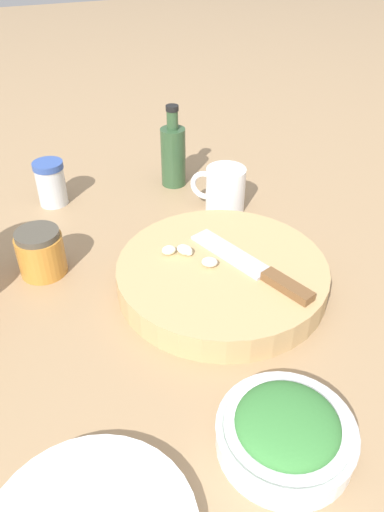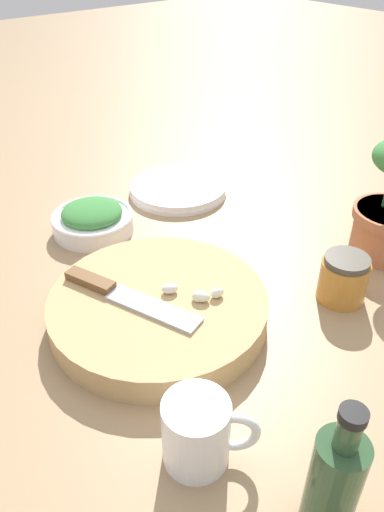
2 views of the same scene
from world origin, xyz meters
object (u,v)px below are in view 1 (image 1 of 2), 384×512
object	(u,v)px
herb_bowl	(286,432)
coffee_mug	(224,189)
spice_jar	(51,183)
chef_knife	(257,268)
garlic_cloves	(189,254)
cutting_board	(222,275)
oil_bottle	(173,154)
honey_jar	(41,252)

from	to	relation	value
herb_bowl	coffee_mug	world-z (taller)	coffee_mug
spice_jar	coffee_mug	size ratio (longest dim) A/B	0.94
spice_jar	chef_knife	bearing A→B (deg)	-148.32
garlic_cloves	coffee_mug	xyz separation A→B (m)	(0.17, -0.14, -0.01)
chef_knife	herb_bowl	bearing A→B (deg)	-130.24
chef_knife	garlic_cloves	bearing A→B (deg)	120.30
cutting_board	coffee_mug	size ratio (longest dim) A/B	3.44
garlic_cloves	spice_jar	size ratio (longest dim) A/B	0.83
cutting_board	herb_bowl	distance (m)	0.28
cutting_board	oil_bottle	size ratio (longest dim) A/B	1.92
honey_jar	oil_bottle	xyz separation A→B (m)	(0.20, -0.29, 0.03)
oil_bottle	herb_bowl	bearing A→B (deg)	171.10
chef_knife	spice_jar	size ratio (longest dim) A/B	2.54
cutting_board	garlic_cloves	world-z (taller)	garlic_cloves
cutting_board	garlic_cloves	bearing A→B (deg)	49.81
chef_knife	garlic_cloves	size ratio (longest dim) A/B	3.05
coffee_mug	oil_bottle	size ratio (longest dim) A/B	0.56
spice_jar	coffee_mug	xyz separation A→B (m)	(-0.14, -0.29, -0.00)
cutting_board	honey_jar	size ratio (longest dim) A/B	4.19
garlic_cloves	honey_jar	bearing A→B (deg)	63.32
garlic_cloves	herb_bowl	size ratio (longest dim) A/B	0.47
chef_knife	honey_jar	xyz separation A→B (m)	(0.17, 0.28, -0.01)
spice_jar	honey_jar	bearing A→B (deg)	166.92
coffee_mug	herb_bowl	bearing A→B (deg)	162.91
spice_jar	herb_bowl	bearing A→B (deg)	-166.77
garlic_cloves	spice_jar	bearing A→B (deg)	26.30
cutting_board	spice_jar	xyz separation A→B (m)	(0.35, 0.20, 0.02)
spice_jar	honey_jar	distance (m)	0.22
oil_bottle	chef_knife	bearing A→B (deg)	178.99
spice_jar	oil_bottle	world-z (taller)	oil_bottle
coffee_mug	honey_jar	bearing A→B (deg)	101.71
spice_jar	garlic_cloves	bearing A→B (deg)	-153.70
oil_bottle	garlic_cloves	bearing A→B (deg)	164.21
chef_knife	oil_bottle	bearing A→B (deg)	69.12
cutting_board	honey_jar	world-z (taller)	honey_jar
garlic_cloves	honey_jar	world-z (taller)	honey_jar
coffee_mug	oil_bottle	distance (m)	0.14
garlic_cloves	herb_bowl	bearing A→B (deg)	178.21
herb_bowl	oil_bottle	distance (m)	0.62
garlic_cloves	spice_jar	distance (m)	0.35
chef_knife	coffee_mug	bearing A→B (deg)	56.43
chef_knife	spice_jar	xyz separation A→B (m)	(0.38, 0.24, -0.00)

